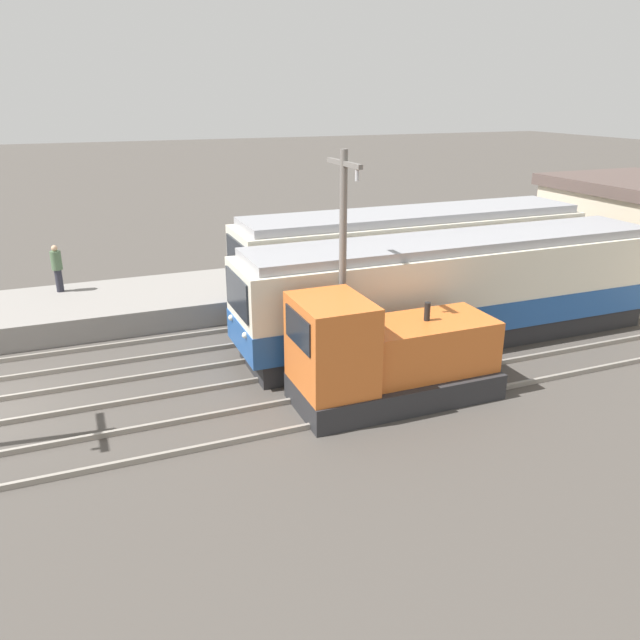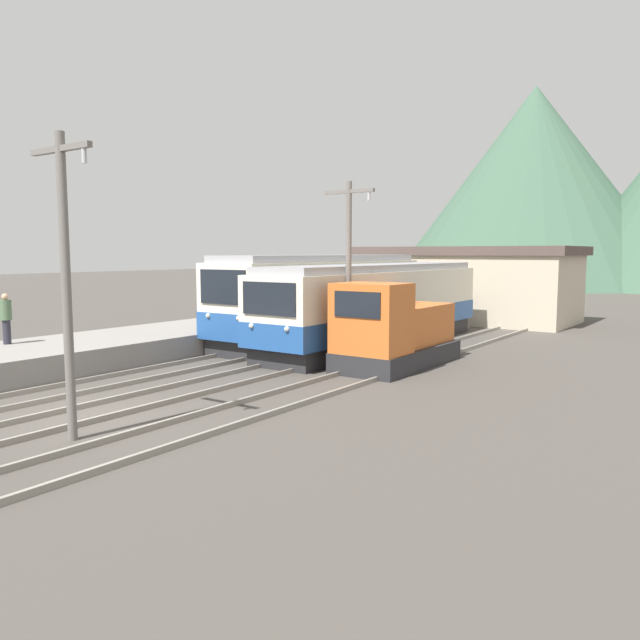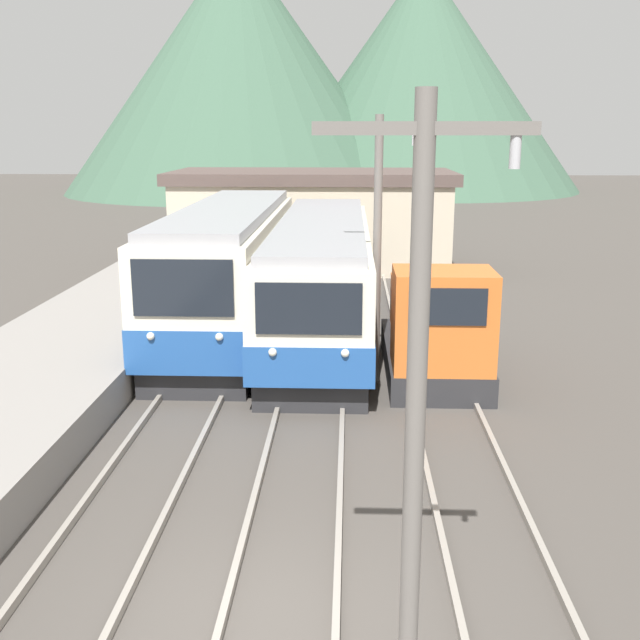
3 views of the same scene
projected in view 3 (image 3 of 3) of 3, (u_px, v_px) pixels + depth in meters
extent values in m
plane|color=#47423D|center=(264.00, 623.00, 9.49)|extent=(200.00, 200.00, 0.00)
cube|color=gray|center=(6.00, 612.00, 9.60)|extent=(0.10, 60.00, 0.14)
cube|color=gray|center=(117.00, 615.00, 9.55)|extent=(0.10, 60.00, 0.14)
cube|color=gray|center=(223.00, 617.00, 9.49)|extent=(0.10, 60.00, 0.14)
cube|color=gray|center=(336.00, 620.00, 9.44)|extent=(0.10, 60.00, 0.14)
cube|color=gray|center=(460.00, 623.00, 9.38)|extent=(0.10, 60.00, 0.14)
cube|color=gray|center=(576.00, 626.00, 9.32)|extent=(0.10, 60.00, 0.14)
cube|color=#28282B|center=(232.00, 320.00, 23.22)|extent=(2.58, 12.40, 0.70)
cube|color=silver|center=(230.00, 263.00, 22.78)|extent=(2.80, 12.92, 2.89)
cube|color=#235199|center=(231.00, 293.00, 23.01)|extent=(2.84, 12.96, 1.04)
cube|color=black|center=(183.00, 288.00, 16.35)|extent=(2.24, 0.06, 1.27)
sphere|color=silver|center=(151.00, 336.00, 16.64)|extent=(0.18, 0.18, 0.18)
sphere|color=silver|center=(219.00, 337.00, 16.58)|extent=(0.18, 0.18, 0.18)
cube|color=#939399|center=(228.00, 211.00, 22.39)|extent=(2.46, 12.40, 0.28)
cube|color=#28282B|center=(322.00, 321.00, 23.13)|extent=(2.58, 13.84, 0.70)
cube|color=silver|center=(322.00, 270.00, 22.74)|extent=(2.80, 14.42, 2.51)
cube|color=#235199|center=(322.00, 296.00, 22.94)|extent=(2.84, 14.46, 0.90)
cube|color=black|center=(309.00, 309.00, 15.60)|extent=(2.24, 0.06, 1.11)
sphere|color=silver|center=(273.00, 352.00, 15.86)|extent=(0.18, 0.18, 0.18)
sphere|color=silver|center=(345.00, 353.00, 15.80)|extent=(0.18, 0.18, 0.18)
cube|color=#939399|center=(322.00, 224.00, 22.40)|extent=(2.46, 13.84, 0.28)
cube|color=#28282B|center=(432.00, 358.00, 19.38)|extent=(2.40, 5.47, 0.70)
cube|color=#D16628|center=(443.00, 319.00, 17.21)|extent=(2.28, 1.75, 2.30)
cube|color=black|center=(448.00, 307.00, 16.22)|extent=(1.68, 0.04, 0.83)
cube|color=#D16628|center=(430.00, 311.00, 19.97)|extent=(1.92, 3.62, 1.40)
cylinder|color=black|center=(431.00, 276.00, 19.73)|extent=(0.16, 0.16, 0.50)
cylinder|color=slate|center=(415.00, 432.00, 7.29)|extent=(0.20, 0.20, 6.44)
cube|color=slate|center=(425.00, 128.00, 6.59)|extent=(2.00, 0.12, 0.12)
cylinder|color=#B2B2B7|center=(515.00, 152.00, 6.60)|extent=(0.10, 0.10, 0.30)
cylinder|color=slate|center=(377.00, 254.00, 17.85)|extent=(0.20, 0.20, 6.44)
cube|color=slate|center=(379.00, 130.00, 17.14)|extent=(2.00, 0.12, 0.12)
cylinder|color=#B2B2B7|center=(414.00, 139.00, 17.16)|extent=(0.10, 0.10, 0.30)
cube|color=beige|center=(313.00, 224.00, 34.23)|extent=(12.00, 6.00, 3.82)
cube|color=#51423D|center=(313.00, 176.00, 33.70)|extent=(12.60, 6.30, 0.50)
cone|color=#3D5B47|center=(240.00, 69.00, 74.91)|extent=(35.54, 35.54, 24.19)
cone|color=#3D5B47|center=(421.00, 78.00, 77.46)|extent=(33.13, 33.13, 22.77)
cone|color=#517056|center=(232.00, 104.00, 74.68)|extent=(30.27, 30.27, 17.43)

